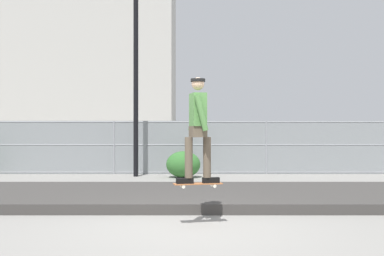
% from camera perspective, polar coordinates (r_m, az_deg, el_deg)
% --- Properties ---
extents(ground_plane, '(120.00, 120.00, 0.00)m').
position_cam_1_polar(ground_plane, '(7.60, -0.27, -12.09)').
color(ground_plane, gray).
extents(gravel_berm, '(17.74, 3.64, 0.20)m').
position_cam_1_polar(gravel_berm, '(10.48, -0.14, -8.19)').
color(gravel_berm, '#3D3A38').
rests_on(gravel_berm, ground_plane).
extents(skateboard, '(0.82, 0.36, 0.07)m').
position_cam_1_polar(skateboard, '(7.77, 0.93, -6.80)').
color(skateboard, '#9E5B33').
extents(skater, '(0.73, 0.62, 1.74)m').
position_cam_1_polar(skater, '(7.72, 0.93, 0.59)').
color(skater, black).
rests_on(skater, skateboard).
extents(chain_fence, '(26.44, 0.06, 1.85)m').
position_cam_1_polar(chain_fence, '(16.31, -0.01, -2.34)').
color(chain_fence, gray).
rests_on(chain_fence, ground_plane).
extents(street_lamp, '(0.44, 0.44, 7.24)m').
position_cam_1_polar(street_lamp, '(15.89, -6.61, 10.39)').
color(street_lamp, black).
rests_on(street_lamp, ground_plane).
extents(parked_car_near, '(4.47, 2.08, 1.66)m').
position_cam_1_polar(parked_car_near, '(19.82, -11.84, -2.21)').
color(parked_car_near, '#474C54').
rests_on(parked_car_near, ground_plane).
extents(parked_car_mid, '(4.52, 2.20, 1.66)m').
position_cam_1_polar(parked_car_mid, '(19.35, 7.23, -2.26)').
color(parked_car_mid, '#B7BABF').
rests_on(parked_car_mid, ground_plane).
extents(library_building, '(23.51, 10.90, 23.27)m').
position_cam_1_polar(library_building, '(49.41, -16.06, 11.69)').
color(library_building, '#B2AFA8').
rests_on(library_building, ground_plane).
extents(shrub_center, '(1.10, 0.90, 0.85)m').
position_cam_1_polar(shrub_center, '(15.18, -0.86, -4.43)').
color(shrub_center, '#336B2D').
rests_on(shrub_center, ground_plane).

